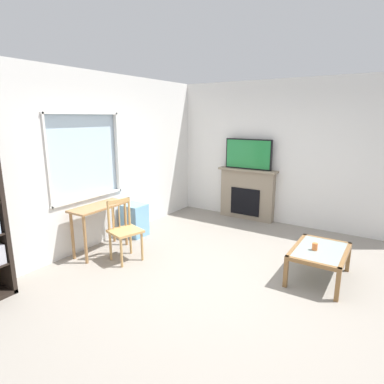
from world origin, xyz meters
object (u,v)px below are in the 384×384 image
Objects in this scene: tv at (248,154)px; sippy_cup at (315,247)px; plastic_drawer_unit at (134,220)px; fireplace at (247,194)px; desk_under_window at (99,215)px; wooden_chair at (124,230)px; coffee_table at (320,253)px.

sippy_cup is at bearing -137.52° from tv.
fireplace reaches higher than plastic_drawer_unit.
desk_under_window is 1.02× the size of wooden_chair.
fireplace is 2.62m from coffee_table.
wooden_chair is at bearing 109.34° from sippy_cup.
coffee_table is at bearing -69.83° from wooden_chair.
wooden_chair is 1.58× the size of plastic_drawer_unit.
wooden_chair is (-0.01, -0.52, -0.14)m from desk_under_window.
coffee_table is (-1.86, -1.82, -0.99)m from tv.
desk_under_window is 0.95× the size of tv.
wooden_chair is 0.93× the size of tv.
coffee_table is (0.93, -3.05, -0.25)m from desk_under_window.
wooden_chair is 2.71m from coffee_table.
wooden_chair is 1.01m from plastic_drawer_unit.
wooden_chair reaches higher than desk_under_window.
sippy_cup is (0.05, -3.05, 0.17)m from plastic_drawer_unit.
desk_under_window is at bearing 156.27° from fireplace.
fireplace is 1.32× the size of coffee_table.
tv is at bearing -32.98° from plastic_drawer_unit.
tv is 10.72× the size of sippy_cup.
tv is at bearing 180.00° from fireplace.
wooden_chair is 0.98× the size of coffee_table.
tv is (-0.02, 0.00, 0.82)m from fireplace.
plastic_drawer_unit is 3.05m from sippy_cup.
coffee_table is at bearing -135.71° from tv.
desk_under_window is at bearing 89.32° from wooden_chair.
desk_under_window is at bearing 106.10° from sippy_cup.
desk_under_window is at bearing 156.13° from tv.
fireplace is at bearing -0.00° from tv.
sippy_cup is (-1.94, -1.76, -0.07)m from fireplace.
wooden_chair is at bearing 165.57° from tv.
plastic_drawer_unit is 2.59m from tv.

